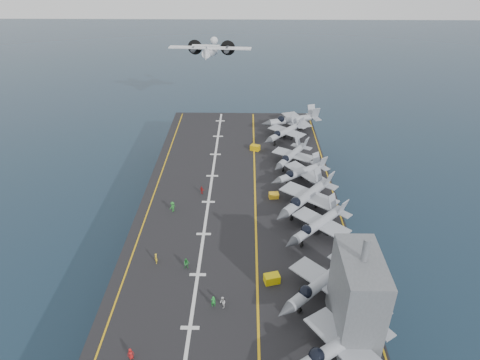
{
  "coord_description": "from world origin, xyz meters",
  "views": [
    {
      "loc": [
        1.26,
        -68.35,
        55.71
      ],
      "look_at": [
        0.0,
        4.0,
        13.0
      ],
      "focal_mm": 32.0,
      "sensor_mm": 36.0,
      "label": 1
    }
  ],
  "objects_px": {
    "island_superstructure": "(358,288)",
    "fighter_jet_0": "(339,344)",
    "tow_cart_a": "(272,279)",
    "transport_plane": "(210,53)"
  },
  "relations": [
    {
      "from": "island_superstructure",
      "to": "fighter_jet_0",
      "type": "xyz_separation_m",
      "value": [
        -2.58,
        -4.46,
        -4.71
      ]
    },
    {
      "from": "fighter_jet_0",
      "to": "tow_cart_a",
      "type": "bearing_deg",
      "value": 118.98
    },
    {
      "from": "island_superstructure",
      "to": "transport_plane",
      "type": "height_order",
      "value": "transport_plane"
    },
    {
      "from": "fighter_jet_0",
      "to": "tow_cart_a",
      "type": "height_order",
      "value": "fighter_jet_0"
    },
    {
      "from": "fighter_jet_0",
      "to": "tow_cart_a",
      "type": "xyz_separation_m",
      "value": [
        -7.26,
        13.11,
        -2.12
      ]
    },
    {
      "from": "island_superstructure",
      "to": "tow_cart_a",
      "type": "relative_size",
      "value": 5.88
    },
    {
      "from": "island_superstructure",
      "to": "tow_cart_a",
      "type": "xyz_separation_m",
      "value": [
        -9.84,
        8.65,
        -6.83
      ]
    },
    {
      "from": "fighter_jet_0",
      "to": "transport_plane",
      "type": "bearing_deg",
      "value": 103.03
    },
    {
      "from": "island_superstructure",
      "to": "tow_cart_a",
      "type": "height_order",
      "value": "island_superstructure"
    },
    {
      "from": "island_superstructure",
      "to": "fighter_jet_0",
      "type": "bearing_deg",
      "value": -120.06
    }
  ]
}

